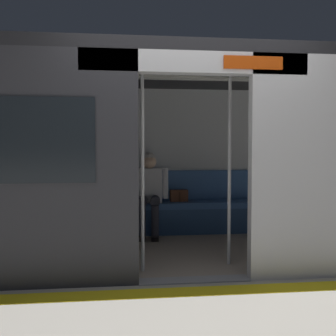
{
  "coord_description": "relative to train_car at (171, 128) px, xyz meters",
  "views": [
    {
      "loc": [
        0.71,
        3.83,
        1.27
      ],
      "look_at": [
        0.11,
        -1.22,
        1.01
      ],
      "focal_mm": 44.3,
      "sensor_mm": 36.0,
      "label": 1
    }
  ],
  "objects": [
    {
      "name": "handbag",
      "position": [
        -0.26,
        -1.06,
        -0.95
      ],
      "size": [
        0.26,
        0.15,
        0.17
      ],
      "color": "brown",
      "rests_on": "bench_seat"
    },
    {
      "name": "grab_pole_far",
      "position": [
        -0.55,
        0.69,
        -0.44
      ],
      "size": [
        0.04,
        0.04,
        2.13
      ],
      "primitive_type": "cylinder",
      "color": "silver",
      "rests_on": "ground_plane"
    },
    {
      "name": "grab_pole_door",
      "position": [
        0.39,
        0.83,
        -0.44
      ],
      "size": [
        0.04,
        0.04,
        2.13
      ],
      "primitive_type": "cylinder",
      "color": "silver",
      "rests_on": "ground_plane"
    },
    {
      "name": "platform_edge_strip",
      "position": [
        -0.08,
        1.48,
        -1.5
      ],
      "size": [
        8.0,
        0.24,
        0.01
      ],
      "primitive_type": "cube",
      "color": "yellow",
      "rests_on": "ground_plane"
    },
    {
      "name": "train_car",
      "position": [
        0.0,
        0.0,
        0.0
      ],
      "size": [
        6.4,
        2.67,
        2.27
      ],
      "color": "silver",
      "rests_on": "ground_plane"
    },
    {
      "name": "ground_plane",
      "position": [
        -0.08,
        1.18,
        -1.5
      ],
      "size": [
        60.0,
        60.0,
        0.0
      ],
      "primitive_type": "plane",
      "color": "gray"
    },
    {
      "name": "bench_seat",
      "position": [
        -0.08,
        -0.98,
        -1.15
      ],
      "size": [
        3.04,
        0.44,
        0.46
      ],
      "color": "#38609E",
      "rests_on": "ground_plane"
    },
    {
      "name": "book",
      "position": [
        0.63,
        -1.06,
        -1.02
      ],
      "size": [
        0.21,
        0.26,
        0.03
      ],
      "primitive_type": "cube",
      "rotation": [
        0.0,
        0.0,
        -0.31
      ],
      "color": "silver",
      "rests_on": "bench_seat"
    },
    {
      "name": "person_seated",
      "position": [
        0.2,
        -0.93,
        -0.82
      ],
      "size": [
        0.55,
        0.7,
        1.19
      ],
      "color": "silver",
      "rests_on": "ground_plane"
    }
  ]
}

